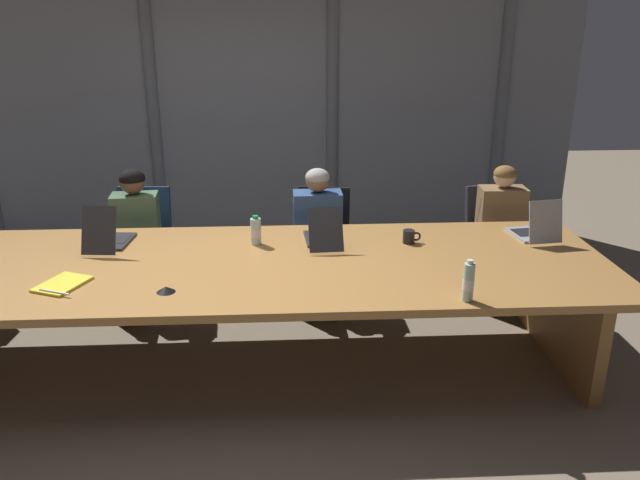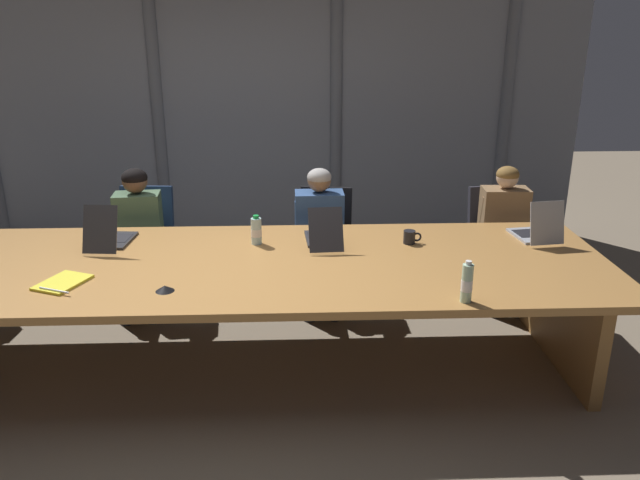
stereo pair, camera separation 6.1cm
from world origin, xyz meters
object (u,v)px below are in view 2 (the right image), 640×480
object	(u,v)px
laptop_center	(323,236)
person_center	(320,231)
water_bottle_primary	(256,231)
coffee_mug_near	(410,237)
person_right_mid	(505,229)
water_bottle_secondary	(467,283)
laptop_left_mid	(110,237)
office_chair_left_mid	(146,261)
laptop_right_mid	(536,231)
conference_mic_left_side	(165,288)
office_chair_right_mid	(498,256)
office_chair_center	(323,259)
person_left_mid	(138,232)
spiral_notepad	(62,283)

from	to	relation	value
laptop_center	person_center	bearing A→B (deg)	-3.65
person_center	water_bottle_primary	bearing A→B (deg)	-38.55
laptop_center	coffee_mug_near	xyz separation A→B (m)	(0.61, -0.03, -0.01)
person_center	person_right_mid	size ratio (longest dim) A/B	1.00
water_bottle_secondary	laptop_left_mid	bearing A→B (deg)	155.77
office_chair_left_mid	laptop_right_mid	bearing A→B (deg)	79.68
water_bottle_secondary	coffee_mug_near	size ratio (longest dim) A/B	1.91
laptop_left_mid	water_bottle_primary	distance (m)	1.01
laptop_right_mid	conference_mic_left_side	bearing A→B (deg)	100.31
laptop_right_mid	person_right_mid	world-z (taller)	person_right_mid
office_chair_right_mid	conference_mic_left_side	world-z (taller)	office_chair_right_mid
office_chair_right_mid	coffee_mug_near	xyz separation A→B (m)	(-0.91, -0.80, 0.47)
office_chair_center	conference_mic_left_side	xyz separation A→B (m)	(-0.99, -1.54, 0.44)
laptop_left_mid	water_bottle_secondary	world-z (taller)	laptop_left_mid
person_left_mid	conference_mic_left_side	xyz separation A→B (m)	(0.48, -1.39, 0.13)
water_bottle_primary	person_center	bearing A→B (deg)	52.37
laptop_right_mid	laptop_center	bearing A→B (deg)	83.24
laptop_left_mid	person_right_mid	xyz separation A→B (m)	(2.98, 0.59, -0.19)
laptop_left_mid	laptop_center	xyz separation A→B (m)	(1.48, -0.02, -0.00)
person_center	office_chair_center	bearing A→B (deg)	166.00
office_chair_left_mid	office_chair_right_mid	world-z (taller)	office_chair_left_mid
laptop_right_mid	office_chair_left_mid	world-z (taller)	laptop_right_mid
person_left_mid	water_bottle_primary	bearing A→B (deg)	53.81
person_center	spiral_notepad	xyz separation A→B (m)	(-1.59, -1.26, 0.13)
office_chair_right_mid	laptop_left_mid	bearing A→B (deg)	-85.43
water_bottle_secondary	spiral_notepad	distance (m)	2.37
office_chair_center	person_right_mid	distance (m)	1.50
office_chair_center	coffee_mug_near	bearing A→B (deg)	45.06
coffee_mug_near	spiral_notepad	world-z (taller)	coffee_mug_near
coffee_mug_near	water_bottle_secondary	bearing A→B (deg)	-81.26
person_left_mid	water_bottle_secondary	xyz separation A→B (m)	(2.19, -1.60, 0.22)
water_bottle_primary	water_bottle_secondary	size ratio (longest dim) A/B	0.85
person_right_mid	conference_mic_left_side	world-z (taller)	person_right_mid
coffee_mug_near	conference_mic_left_side	bearing A→B (deg)	-154.40
person_left_mid	person_center	xyz separation A→B (m)	(1.44, 0.00, -0.01)
laptop_left_mid	water_bottle_primary	world-z (taller)	laptop_left_mid
office_chair_right_mid	person_right_mid	distance (m)	0.34
laptop_left_mid	water_bottle_secondary	xyz separation A→B (m)	(2.23, -1.00, 0.05)
water_bottle_primary	spiral_notepad	xyz separation A→B (m)	(-1.12, -0.66, -0.09)
person_left_mid	conference_mic_left_side	bearing A→B (deg)	14.85
conference_mic_left_side	person_center	bearing A→B (deg)	55.43
office_chair_right_mid	conference_mic_left_side	distance (m)	2.95
office_chair_left_mid	office_chair_right_mid	size ratio (longest dim) A/B	1.03
coffee_mug_near	laptop_center	bearing A→B (deg)	177.52
laptop_right_mid	office_chair_left_mid	size ratio (longest dim) A/B	0.45
office_chair_left_mid	person_right_mid	size ratio (longest dim) A/B	0.82
water_bottle_primary	office_chair_right_mid	bearing A→B (deg)	20.99
person_right_mid	spiral_notepad	xyz separation A→B (m)	(-3.09, -1.26, 0.13)
office_chair_left_mid	water_bottle_primary	bearing A→B (deg)	55.94
office_chair_left_mid	spiral_notepad	xyz separation A→B (m)	(-0.14, -1.42, 0.42)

